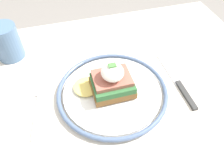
{
  "coord_description": "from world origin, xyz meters",
  "views": [
    {
      "loc": [
        -0.09,
        -0.26,
        1.14
      ],
      "look_at": [
        -0.0,
        0.05,
        0.78
      ],
      "focal_mm": 35.0,
      "sensor_mm": 36.0,
      "label": 1
    }
  ],
  "objects": [
    {
      "name": "cup",
      "position": [
        -0.23,
        0.25,
        0.79
      ],
      "size": [
        0.07,
        0.07,
        0.09
      ],
      "color": "slate",
      "rests_on": "dining_table"
    },
    {
      "name": "fork",
      "position": [
        -0.17,
        0.06,
        0.75
      ],
      "size": [
        0.04,
        0.15,
        0.0
      ],
      "color": "silver",
      "rests_on": "dining_table"
    },
    {
      "name": "sandwich",
      "position": [
        -0.0,
        0.05,
        0.79
      ],
      "size": [
        0.13,
        0.09,
        0.08
      ],
      "color": "brown",
      "rests_on": "plate"
    },
    {
      "name": "knife",
      "position": [
        0.16,
        0.04,
        0.75
      ],
      "size": [
        0.02,
        0.19,
        0.01
      ],
      "color": "#2D2D2D",
      "rests_on": "dining_table"
    },
    {
      "name": "dining_table",
      "position": [
        0.0,
        0.0,
        0.61
      ],
      "size": [
        0.85,
        0.76,
        0.74
      ],
      "color": "beige",
      "rests_on": "ground_plane"
    },
    {
      "name": "plate",
      "position": [
        -0.0,
        0.05,
        0.75
      ],
      "size": [
        0.25,
        0.25,
        0.02
      ],
      "color": "white",
      "rests_on": "dining_table"
    }
  ]
}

